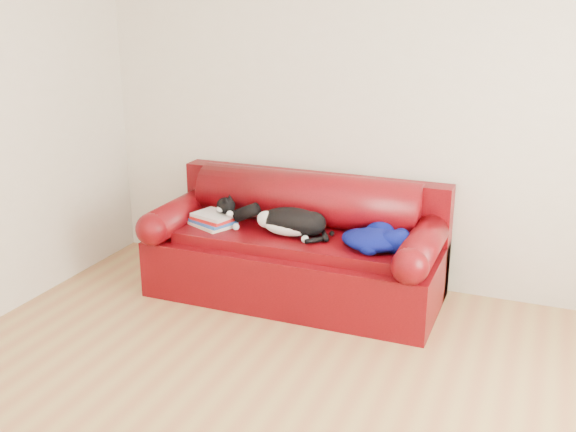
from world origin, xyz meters
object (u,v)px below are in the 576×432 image
at_px(book_stack, 213,220).
at_px(cat, 291,222).
at_px(blanket, 377,239).
at_px(sofa_base, 295,266).

height_order(book_stack, cat, cat).
bearing_deg(blanket, book_stack, -179.85).
distance_m(book_stack, blanket, 1.24).
height_order(sofa_base, cat, cat).
relative_size(sofa_base, cat, 3.04).
relative_size(book_stack, blanket, 0.66).
bearing_deg(book_stack, cat, 2.29).
relative_size(book_stack, cat, 0.55).
height_order(sofa_base, book_stack, book_stack).
bearing_deg(sofa_base, book_stack, -170.84).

